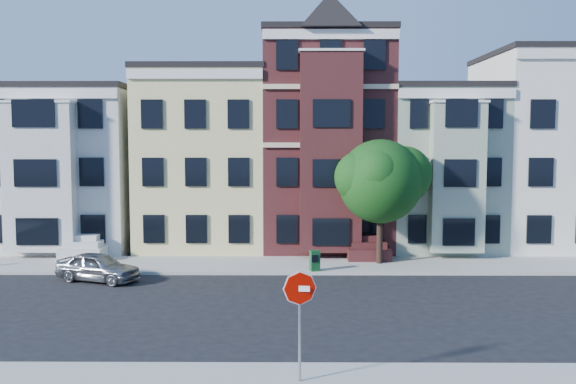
{
  "coord_description": "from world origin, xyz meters",
  "views": [
    {
      "loc": [
        -1.97,
        -23.36,
        6.39
      ],
      "look_at": [
        -2.14,
        2.35,
        4.2
      ],
      "focal_mm": 40.0,
      "sensor_mm": 36.0,
      "label": 1
    }
  ],
  "objects_px": {
    "street_tree": "(380,187)",
    "stop_sign": "(300,319)",
    "newspaper_box": "(315,261)",
    "parked_car": "(98,267)"
  },
  "relations": [
    {
      "from": "street_tree",
      "to": "parked_car",
      "type": "relative_size",
      "value": 1.99
    },
    {
      "from": "street_tree",
      "to": "newspaper_box",
      "type": "xyz_separation_m",
      "value": [
        -3.29,
        -1.85,
        -3.32
      ]
    },
    {
      "from": "parked_car",
      "to": "newspaper_box",
      "type": "distance_m",
      "value": 9.83
    },
    {
      "from": "parked_car",
      "to": "newspaper_box",
      "type": "bearing_deg",
      "value": -60.1
    },
    {
      "from": "parked_car",
      "to": "stop_sign",
      "type": "xyz_separation_m",
      "value": [
        8.84,
        -12.06,
        1.11
      ]
    },
    {
      "from": "parked_car",
      "to": "stop_sign",
      "type": "bearing_deg",
      "value": -123.23
    },
    {
      "from": "parked_car",
      "to": "stop_sign",
      "type": "height_order",
      "value": "stop_sign"
    },
    {
      "from": "stop_sign",
      "to": "parked_car",
      "type": "bearing_deg",
      "value": 133.67
    },
    {
      "from": "street_tree",
      "to": "newspaper_box",
      "type": "bearing_deg",
      "value": -150.56
    },
    {
      "from": "street_tree",
      "to": "stop_sign",
      "type": "xyz_separation_m",
      "value": [
        -4.15,
        -15.51,
        -2.19
      ]
    }
  ]
}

